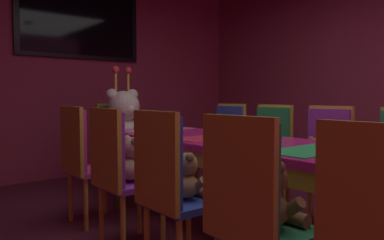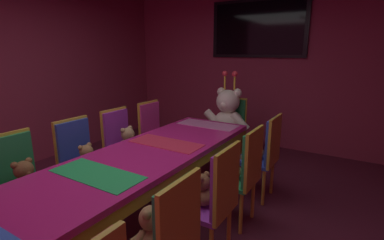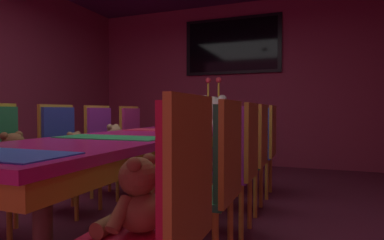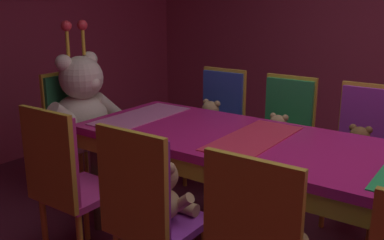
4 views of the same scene
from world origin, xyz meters
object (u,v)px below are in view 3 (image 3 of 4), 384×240
Objects in this scene: teddy_left_1 at (14,157)px; chair_right_1 at (217,170)px; teddy_right_0 at (137,200)px; chair_right_4 at (265,141)px; chair_right_0 at (172,201)px; teddy_right_4 at (252,142)px; teddy_left_2 at (76,149)px; chair_left_4 at (135,137)px; chair_left_3 at (103,141)px; chair_right_3 at (254,147)px; throne_chair at (216,134)px; banquet_table at (143,143)px; wall_tv at (232,46)px; teddy_right_3 at (239,149)px; chair_left_2 at (63,147)px; teddy_right_1 at (193,170)px; teddy_left_3 at (115,141)px; king_teddy_bear at (212,123)px; chair_right_2 at (241,155)px.

teddy_left_1 is 0.34× the size of chair_right_1.
chair_right_4 is (0.15, 2.48, 0.01)m from teddy_right_0.
teddy_right_4 is (-0.14, 2.48, -0.01)m from chair_right_0.
chair_left_4 is (-0.13, 1.24, 0.02)m from teddy_left_2.
chair_left_3 is 1.00× the size of chair_right_3.
chair_right_0 is 3.50m from throne_chair.
teddy_right_0 is (1.50, -2.49, -0.01)m from chair_left_4.
chair_left_4 is (-0.81, 1.23, -0.06)m from banquet_table.
wall_tv is at bearing -81.09° from teddy_right_0.
teddy_left_2 is 0.97× the size of teddy_right_4.
teddy_left_2 is 1.49m from teddy_right_3.
chair_left_3 is (-0.00, 0.61, 0.00)m from chair_left_2.
chair_left_4 is at bearing -41.92° from throne_chair.
teddy_right_0 is 4.66m from wall_tv.
wall_tv reaches higher than chair_right_1.
chair_left_3 is 2.40m from teddy_right_0.
teddy_left_2 is at bearing -102.38° from wall_tv.
chair_left_4 is at bearing -51.19° from teddy_right_1.
chair_right_0 is 3.06× the size of teddy_right_1.
banquet_table is 3.23× the size of chair_left_3.
teddy_right_1 reaches higher than teddy_left_2.
chair_left_3 is 1.93m from teddy_right_1.
chair_left_3 is 2.50m from chair_right_0.
wall_tv is (0.68, 2.51, 1.45)m from teddy_left_3.
banquet_table is 1.47m from chair_right_4.
chair_right_0 is at bearing -50.96° from teddy_left_3.
chair_left_2 is 1.05× the size of king_teddy_bear.
chair_right_4 is at bearing 180.00° from teddy_right_4.
teddy_left_3 is 0.35× the size of chair_right_2.
teddy_left_2 is 0.86× the size of teddy_left_3.
king_teddy_bear reaches higher than teddy_right_3.
chair_left_2 is at bearing -37.20° from chair_right_0.
teddy_right_3 is at bearing -89.71° from teddy_right_0.
chair_right_3 is (1.65, 0.61, 0.00)m from chair_left_2.
chair_right_2 is at bearing -19.72° from chair_left_3.
chair_right_3 is at bearing 39.45° from teddy_left_1.
throne_chair is (-0.67, 2.75, 0.01)m from teddy_right_1.
teddy_right_4 is at bearing -0.00° from chair_right_4.
chair_left_3 and chair_right_2 have the same top height.
chair_right_0 is (1.66, -1.87, 0.00)m from chair_left_3.
chair_right_4 is at bearing 50.56° from teddy_left_1.
teddy_right_4 reaches higher than teddy_right_3.
chair_right_1 is 4.08m from wall_tv.
chair_left_3 reaches higher than teddy_right_0.
chair_right_2 is 3.52m from wall_tv.
banquet_table is 2.13m from throne_chair.
banquet_table is 1.02m from chair_right_3.
chair_right_1 and throne_chair have the same top height.
chair_right_0 is 1.28m from chair_right_2.
chair_left_2 and chair_left_3 have the same top height.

